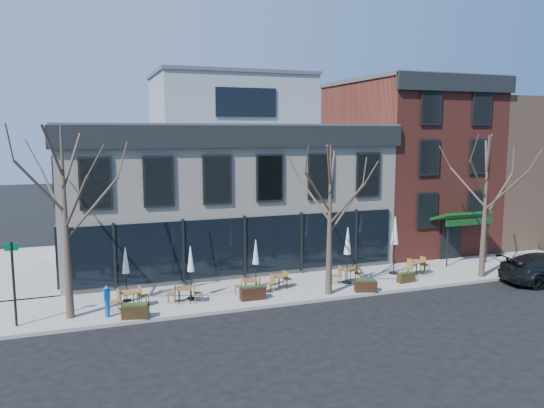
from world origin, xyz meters
name	(u,v)px	position (x,y,z in m)	size (l,w,h in m)	color
ground	(244,281)	(0.00, 0.00, 0.00)	(120.00, 120.00, 0.00)	black
sidewalk_front	(318,285)	(3.25, -2.15, 0.07)	(33.50, 4.70, 0.15)	gray
sidewalk_side	(21,271)	(-11.25, 6.00, 0.07)	(4.50, 12.00, 0.15)	gray
corner_building	(221,183)	(0.07, 5.07, 4.72)	(18.39, 10.39, 11.10)	silver
red_brick_building	(405,163)	(13.00, 4.98, 5.64)	(8.20, 11.78, 11.18)	maroon
bg_building	(509,168)	(23.00, 6.00, 5.00)	(12.00, 12.00, 10.00)	#8C664C
tree_corner	(66,220)	(-8.49, -3.20, 4.25)	(3.93, 3.98, 7.92)	#382B21
tree_mid	(330,218)	(3.01, -3.90, 3.79)	(3.50, 3.55, 7.04)	#382B21
tree_right	(485,204)	(12.01, -3.90, 4.02)	(3.72, 3.77, 7.48)	#382B21
sign_pole	(13,279)	(-10.50, -3.50, 2.07)	(0.50, 0.10, 3.40)	black
call_box	(107,300)	(-7.05, -3.67, 0.87)	(0.27, 0.27, 1.37)	#0D4EB5
cafe_set_0	(129,298)	(-6.09, -2.88, 0.62)	(1.79, 0.84, 0.92)	brown
cafe_set_1	(185,293)	(-3.67, -2.90, 0.59)	(1.66, 0.79, 0.85)	brown
cafe_set_2	(251,285)	(-0.50, -2.69, 0.58)	(1.63, 0.75, 0.84)	brown
cafe_set_3	(279,281)	(1.04, -2.39, 0.57)	(1.58, 0.93, 0.82)	brown
cafe_set_4	(348,274)	(4.71, -2.63, 0.61)	(1.72, 0.73, 0.90)	brown
cafe_set_5	(416,266)	(8.88, -2.52, 0.63)	(1.83, 0.84, 0.94)	brown
umbrella_0	(126,263)	(-6.11, -1.79, 1.90)	(0.40, 0.40, 2.49)	black
umbrella_1	(191,262)	(-3.29, -2.45, 1.90)	(0.40, 0.40, 2.47)	black
umbrella_2	(256,255)	(-0.09, -2.24, 1.92)	(0.40, 0.40, 2.51)	black
umbrella_3	(348,244)	(4.66, -2.60, 2.18)	(0.46, 0.46, 2.87)	black
umbrella_4	(395,234)	(7.87, -1.88, 2.36)	(0.50, 0.50, 3.14)	black
planter_0	(135,311)	(-5.97, -4.20, 0.46)	(1.17, 0.66, 0.62)	black
planter_1	(253,293)	(-0.66, -3.50, 0.47)	(1.15, 0.48, 0.64)	black
planter_2	(366,286)	(4.83, -4.20, 0.44)	(1.12, 0.68, 0.59)	black
planter_3	(406,277)	(7.57, -3.50, 0.41)	(0.95, 0.46, 0.51)	#322410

